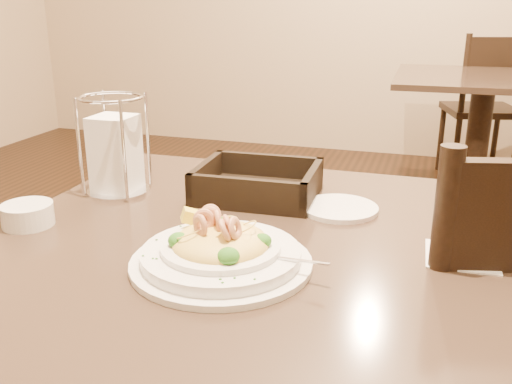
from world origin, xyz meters
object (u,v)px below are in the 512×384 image
(bread_basket, at_px, (258,186))
(drink_glass, at_px, (466,221))
(main_table, at_px, (253,362))
(dining_chair_near, at_px, (507,359))
(dining_chair_far, at_px, (484,104))
(side_plate, at_px, (339,208))
(napkin_caddy, at_px, (115,152))
(butter_ramekin, at_px, (28,215))
(background_table, at_px, (480,121))
(pasta_bowl, at_px, (221,251))

(bread_basket, bearing_deg, drink_glass, -24.55)
(main_table, relative_size, dining_chair_near, 0.97)
(dining_chair_far, bearing_deg, bread_basket, 62.71)
(main_table, height_order, side_plate, side_plate)
(dining_chair_near, distance_m, dining_chair_far, 2.82)
(drink_glass, distance_m, napkin_caddy, 0.68)
(dining_chair_near, height_order, side_plate, dining_chair_near)
(dining_chair_far, relative_size, drink_glass, 7.64)
(bread_basket, height_order, butter_ramekin, bread_basket)
(background_table, distance_m, butter_ramekin, 2.60)
(pasta_bowl, height_order, side_plate, pasta_bowl)
(background_table, relative_size, dining_chair_near, 0.99)
(background_table, xyz_separation_m, pasta_bowl, (-0.51, -2.48, 0.26))
(main_table, bearing_deg, bread_basket, 105.23)
(dining_chair_far, xyz_separation_m, napkin_caddy, (-0.90, -2.83, 0.33))
(side_plate, bearing_deg, napkin_caddy, -175.95)
(butter_ramekin, bearing_deg, pasta_bowl, -7.30)
(dining_chair_near, bearing_deg, bread_basket, -20.44)
(dining_chair_near, xyz_separation_m, napkin_caddy, (-0.78, -0.01, 0.33))
(background_table, distance_m, napkin_caddy, 2.39)
(main_table, relative_size, pasta_bowl, 2.97)
(main_table, relative_size, napkin_caddy, 4.45)
(background_table, xyz_separation_m, butter_ramekin, (-0.90, -2.43, 0.25))
(background_table, bearing_deg, napkin_caddy, -110.69)
(main_table, xyz_separation_m, butter_ramekin, (-0.40, -0.05, 0.25))
(dining_chair_far, relative_size, napkin_caddy, 4.60)
(dining_chair_far, bearing_deg, background_table, 69.84)
(dining_chair_near, bearing_deg, butter_ramekin, -0.05)
(side_plate, distance_m, butter_ramekin, 0.57)
(butter_ramekin, bearing_deg, main_table, 7.31)
(drink_glass, xyz_separation_m, bread_basket, (-0.39, 0.18, -0.04))
(pasta_bowl, relative_size, bread_basket, 1.25)
(dining_chair_far, bearing_deg, dining_chair_near, 72.86)
(napkin_caddy, bearing_deg, background_table, 69.31)
(pasta_bowl, xyz_separation_m, napkin_caddy, (-0.33, 0.26, 0.06))
(dining_chair_far, height_order, side_plate, dining_chair_far)
(pasta_bowl, height_order, butter_ramekin, pasta_bowl)
(dining_chair_far, bearing_deg, drink_glass, 70.82)
(background_table, relative_size, bread_basket, 3.80)
(main_table, bearing_deg, drink_glass, 7.03)
(background_table, relative_size, drink_glass, 7.55)
(pasta_bowl, bearing_deg, drink_glass, 22.20)
(bread_basket, bearing_deg, dining_chair_far, 77.52)
(napkin_caddy, xyz_separation_m, butter_ramekin, (-0.06, -0.21, -0.07))
(bread_basket, height_order, side_plate, bread_basket)
(dining_chair_near, distance_m, drink_glass, 0.35)
(main_table, distance_m, side_plate, 0.32)
(dining_chair_near, height_order, butter_ramekin, dining_chair_near)
(drink_glass, distance_m, butter_ramekin, 0.74)
(main_table, relative_size, bread_basket, 3.72)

